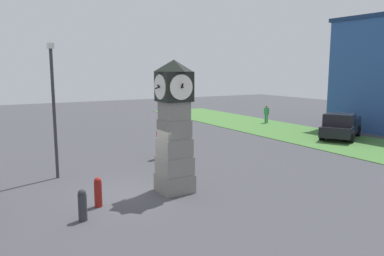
{
  "coord_description": "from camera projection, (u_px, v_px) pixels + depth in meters",
  "views": [
    {
      "loc": [
        13.45,
        -4.98,
        4.83
      ],
      "look_at": [
        0.23,
        2.66,
        2.44
      ],
      "focal_mm": 35.0,
      "sensor_mm": 36.0,
      "label": 1
    }
  ],
  "objects": [
    {
      "name": "street_lamp_far_side",
      "position": [
        54.0,
        101.0,
        16.35
      ],
      "size": [
        0.5,
        0.24,
        5.96
      ],
      "color": "#333338",
      "rests_on": "ground_plane"
    },
    {
      "name": "clock_tower",
      "position": [
        174.0,
        128.0,
        14.64
      ],
      "size": [
        1.55,
        1.56,
        5.21
      ],
      "color": "gray",
      "rests_on": "ground_plane"
    },
    {
      "name": "ground_plane",
      "position": [
        131.0,
        194.0,
        14.72
      ],
      "size": [
        87.98,
        87.98,
        0.0
      ],
      "primitive_type": "plane",
      "color": "#424247"
    },
    {
      "name": "pickup_truck",
      "position": [
        341.0,
        126.0,
        26.37
      ],
      "size": [
        4.07,
        5.22,
        1.85
      ],
      "color": "black",
      "rests_on": "ground_plane"
    },
    {
      "name": "pedestrian_near_bench",
      "position": [
        160.0,
        140.0,
        20.38
      ],
      "size": [
        0.42,
        0.47,
        1.78
      ],
      "color": "gold",
      "rests_on": "ground_plane"
    },
    {
      "name": "bollard_mid_row",
      "position": [
        98.0,
        192.0,
        13.26
      ],
      "size": [
        0.27,
        0.27,
        1.08
      ],
      "color": "maroon",
      "rests_on": "ground_plane"
    },
    {
      "name": "pedestrian_crossing_lot",
      "position": [
        266.0,
        113.0,
        33.84
      ],
      "size": [
        0.44,
        0.32,
        1.66
      ],
      "color": "#338C4C",
      "rests_on": "ground_plane"
    },
    {
      "name": "grass_verge_far",
      "position": [
        381.0,
        150.0,
        22.76
      ],
      "size": [
        52.79,
        6.57,
        0.04
      ],
      "primitive_type": "cube",
      "color": "#477A38",
      "rests_on": "ground_plane"
    },
    {
      "name": "bollard_near_tower",
      "position": [
        82.0,
        205.0,
        12.02
      ],
      "size": [
        0.28,
        0.28,
        1.06
      ],
      "color": "#333338",
      "rests_on": "ground_plane"
    }
  ]
}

